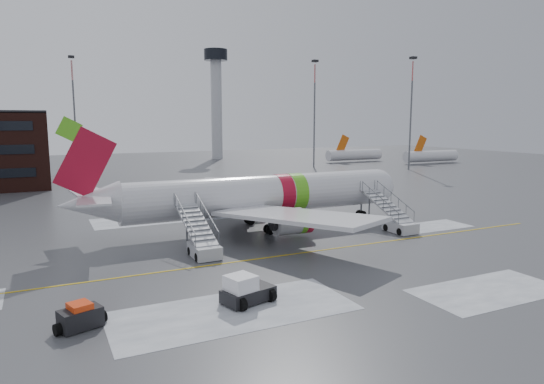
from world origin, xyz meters
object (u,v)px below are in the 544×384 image
airliner (255,196)px  airstair_aft (201,242)px  baggage_tractor (80,318)px  pushback_tug (246,290)px  airstair_fwd (395,220)px

airliner → airstair_aft: size_ratio=4.55×
airliner → baggage_tractor: (-17.62, -17.34, -2.82)m
pushback_tug → baggage_tractor: pushback_tug is taller
airstair_fwd → baggage_tractor: airstair_fwd is taller
airstair_fwd → airliner: bearing=152.0°
airstair_aft → pushback_tug: 11.33m
pushback_tug → baggage_tractor: bearing=177.0°
airstair_fwd → pushback_tug: airstair_fwd is taller
airliner → airstair_fwd: size_ratio=4.55×
airstair_aft → pushback_tug: size_ratio=2.22×
airstair_aft → airliner: bearing=40.7°
pushback_tug → baggage_tractor: size_ratio=1.22×
airstair_fwd → baggage_tractor: bearing=-160.1°
airstair_aft → airstair_fwd: bearing=0.0°
airliner → pushback_tug: 19.90m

